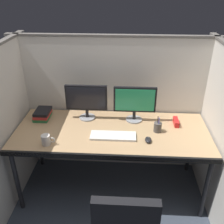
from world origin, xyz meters
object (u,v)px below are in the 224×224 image
at_px(coffee_mug, 46,140).
at_px(pen_cup, 158,127).
at_px(red_stapler, 176,122).
at_px(keyboard_main, 113,136).
at_px(monitor_right, 135,102).
at_px(book_stack, 43,114).
at_px(monitor_left, 86,100).
at_px(computer_mouse, 148,140).
at_px(desk, 112,135).

distance_m(coffee_mug, pen_cup, 1.05).
bearing_deg(red_stapler, keyboard_main, -156.70).
bearing_deg(monitor_right, book_stack, -178.78).
bearing_deg(monitor_left, monitor_right, -1.80).
xyz_separation_m(monitor_right, red_stapler, (0.43, -0.06, -0.19)).
relative_size(monitor_left, red_stapler, 2.87).
relative_size(book_stack, coffee_mug, 1.75).
height_order(computer_mouse, pen_cup, pen_cup).
bearing_deg(computer_mouse, desk, 156.23).
bearing_deg(coffee_mug, book_stack, 110.52).
xyz_separation_m(monitor_left, keyboard_main, (0.30, -0.35, -0.20)).
bearing_deg(pen_cup, monitor_left, 162.89).
xyz_separation_m(keyboard_main, computer_mouse, (0.33, -0.05, 0.01)).
distance_m(monitor_right, keyboard_main, 0.44).
height_order(book_stack, red_stapler, book_stack).
distance_m(keyboard_main, coffee_mug, 0.61).
height_order(desk, coffee_mug, coffee_mug).
height_order(keyboard_main, computer_mouse, computer_mouse).
height_order(monitor_left, monitor_right, same).
height_order(desk, pen_cup, pen_cup).
height_order(monitor_left, book_stack, monitor_left).
bearing_deg(pen_cup, red_stapler, 36.04).
bearing_deg(desk, monitor_right, 46.16).
bearing_deg(keyboard_main, computer_mouse, -9.23).
bearing_deg(computer_mouse, monitor_left, 147.34).
bearing_deg(keyboard_main, desk, 101.63).
bearing_deg(keyboard_main, monitor_left, 130.59).
bearing_deg(pen_cup, book_stack, 171.13).
height_order(monitor_right, keyboard_main, monitor_right).
relative_size(desk, monitor_left, 4.42).
xyz_separation_m(computer_mouse, book_stack, (-1.09, 0.36, 0.03)).
height_order(desk, red_stapler, red_stapler).
bearing_deg(book_stack, red_stapler, -1.62).
relative_size(computer_mouse, book_stack, 0.44).
distance_m(book_stack, coffee_mug, 0.49).
relative_size(monitor_right, keyboard_main, 1.00).
distance_m(desk, coffee_mug, 0.63).
bearing_deg(keyboard_main, pen_cup, 16.17).
bearing_deg(monitor_right, coffee_mug, -148.61).
bearing_deg(book_stack, monitor_left, 4.41).
height_order(computer_mouse, red_stapler, red_stapler).
bearing_deg(computer_mouse, keyboard_main, 170.77).
height_order(monitor_left, keyboard_main, monitor_left).
bearing_deg(book_stack, computer_mouse, -18.36).
bearing_deg(desk, book_stack, 164.27).
xyz_separation_m(red_stapler, pen_cup, (-0.20, -0.15, 0.02)).
distance_m(monitor_right, computer_mouse, 0.45).
relative_size(monitor_left, computer_mouse, 4.48).
relative_size(book_stack, pen_cup, 1.33).
bearing_deg(desk, coffee_mug, -156.10).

